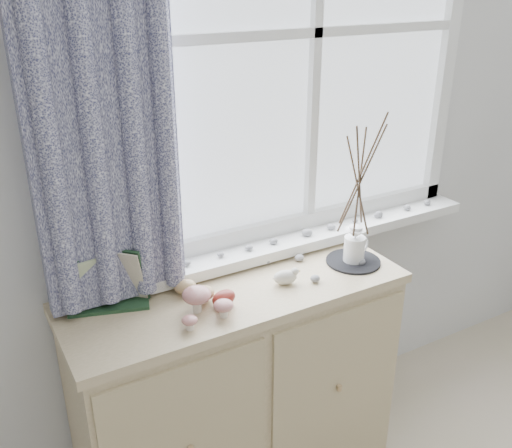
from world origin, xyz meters
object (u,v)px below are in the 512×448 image
at_px(botanical_book, 109,283).
at_px(toadstool_cluster, 202,301).
at_px(sideboard, 238,387).
at_px(twig_pitcher, 360,176).

bearing_deg(botanical_book, toadstool_cluster, -16.59).
height_order(sideboard, toadstool_cluster, toadstool_cluster).
bearing_deg(sideboard, botanical_book, 169.56).
bearing_deg(twig_pitcher, sideboard, 161.38).
xyz_separation_m(toadstool_cluster, twig_pitcher, (0.64, 0.04, 0.29)).
relative_size(botanical_book, twig_pitcher, 0.49).
height_order(sideboard, twig_pitcher, twig_pitcher).
relative_size(botanical_book, toadstool_cluster, 1.65).
bearing_deg(toadstool_cluster, botanical_book, 145.98).
distance_m(sideboard, botanical_book, 0.67).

